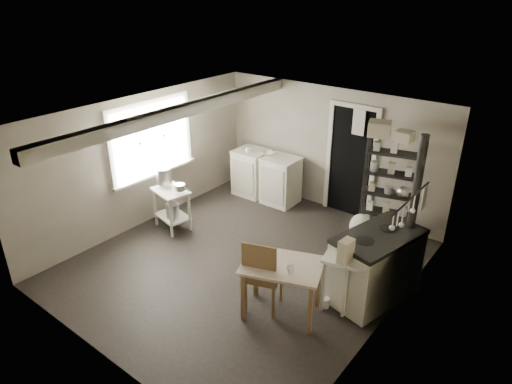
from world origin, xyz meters
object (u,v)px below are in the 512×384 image
Objects in this scene: work_table at (282,289)px; prep_table at (172,207)px; stove at (375,269)px; stockpot at (164,176)px; flour_sack at (361,227)px; base_cabinets at (266,176)px; chair at (264,276)px; shelf_rack at (389,186)px.

prep_table is at bearing 166.35° from work_table.
stove is at bearing 6.02° from prep_table.
prep_table is 2.61× the size of stockpot.
stove is (3.78, 0.35, -0.50)m from stockpot.
stove is 1.33m from work_table.
stockpot is 3.45m from flour_sack.
stockpot is at bearing -151.08° from flour_sack.
chair reaches higher than base_cabinets.
chair is at bearing -120.35° from stove.
stove is 1.52m from chair.
shelf_rack reaches higher than stove.
work_table is at bearing -13.65° from prep_table.
stove is (0.55, -1.60, -0.51)m from shelf_rack.
prep_table is 0.68× the size of chair.
stockpot is 3.12m from work_table.
stockpot is 3.83m from stove.
flour_sack is (2.23, -0.32, -0.22)m from base_cabinets.
base_cabinets reaches higher than prep_table.
stockpot is 0.60× the size of flour_sack.
base_cabinets is at bearing 69.59° from stockpot.
stove is (3.60, 0.38, 0.04)m from prep_table.
shelf_rack is at bearing 60.27° from chair.
shelf_rack is at bearing 122.35° from stove.
work_table is 0.92× the size of chair.
stockpot is 0.16× the size of shelf_rack.
base_cabinets is at bearing 165.57° from stove.
chair is at bearing -170.96° from work_table.
prep_table is 2.89m from work_table.
shelf_rack is (3.23, 1.95, 0.01)m from stockpot.
flour_sack is (-0.03, 2.34, -0.14)m from work_table.
chair is at bearing -15.43° from stockpot.
chair is at bearing -115.65° from shelf_rack.
base_cabinets is 1.13× the size of stove.
prep_table is at bearing -106.87° from base_cabinets.
flour_sack is (2.96, 1.63, -0.70)m from stockpot.
work_table is at bearing -89.33° from flour_sack.
stockpot is 0.28× the size of work_table.
shelf_rack is 1.76× the size of work_table.
work_table is 0.28m from chair.
shelf_rack reaches higher than base_cabinets.
base_cabinets reaches higher than flour_sack.
shelf_rack reaches higher than work_table.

